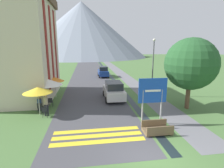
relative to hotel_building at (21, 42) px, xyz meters
The scene contains 23 objects.
ground_plane 13.58m from the hotel_building, 40.42° to the left, with size 160.00×160.00×0.00m, color #476B38.
road 20.09m from the hotel_building, 69.04° to the left, with size 6.40×60.00×0.01m.
footpath 22.91m from the hotel_building, 54.17° to the left, with size 2.20×60.00×0.01m.
drainage_channel 21.64m from the hotel_building, 59.52° to the left, with size 0.60×60.00×0.00m.
crosswalk_marking 12.88m from the hotel_building, 53.43° to the right, with size 5.44×1.84×0.01m.
mountain_distant 70.01m from the hotel_building, 86.10° to the left, with size 61.47×61.47×25.55m.
hotel_building is the anchor object (origin of this frame).
road_sign 13.94m from the hotel_building, 37.79° to the right, with size 1.96×0.11×3.27m.
footbridge 15.20m from the hotel_building, 41.69° to the right, with size 1.70×1.10×0.65m.
parked_car_near 10.38m from the hotel_building, 12.95° to the right, with size 1.90×4.07×1.82m.
parked_car_far 15.30m from the hotel_building, 50.64° to the left, with size 1.73×3.94×1.82m.
cafe_chair_nearest 8.45m from the hotel_building, 62.21° to the right, with size 0.40×0.40×0.85m.
cafe_chair_middle 6.99m from the hotel_building, 49.34° to the right, with size 0.40×0.40×0.85m.
cafe_chair_far_left 6.14m from the hotel_building, 43.10° to the right, with size 0.40×0.40×0.85m.
cafe_chair_near_left 7.55m from the hotel_building, 62.70° to the right, with size 0.40×0.40×0.85m.
cafe_umbrella_front_yellow 6.92m from the hotel_building, 64.01° to the right, with size 2.21×2.21×2.24m.
cafe_umbrella_middle_white 5.53m from the hotel_building, 46.40° to the right, with size 2.41×2.41×2.43m.
cafe_umbrella_rear_orange 4.84m from the hotel_building, 10.44° to the right, with size 1.91×1.91×2.17m.
person_standing_terrace 7.95m from the hotel_building, 60.54° to the right, with size 0.32×0.32×1.74m.
person_seated_near 7.05m from the hotel_building, 61.72° to the right, with size 0.32×0.32×1.23m.
person_seated_far 6.01m from the hotel_building, 46.03° to the right, with size 0.32×0.32×1.20m.
streetlamp 13.48m from the hotel_building, ahead, with size 0.28×0.28×6.06m.
tree_by_path 16.04m from the hotel_building, 20.68° to the right, with size 4.32×4.32×6.03m.
Camera 1 is at (-3.06, -6.99, 5.35)m, focal length 28.00 mm.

